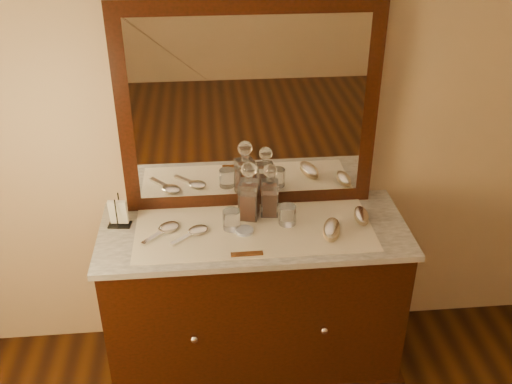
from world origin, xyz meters
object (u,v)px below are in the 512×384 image
at_px(mirror_frame, 249,108).
at_px(decanter_left, 249,196).
at_px(napkin_rack, 118,214).
at_px(pin_dish, 244,231).
at_px(brush_near, 332,230).
at_px(comb, 247,254).
at_px(brush_far, 361,216).
at_px(dresser_cabinet, 254,301).
at_px(decanter_right, 270,195).
at_px(hand_mirror_inner, 195,232).
at_px(hand_mirror_outer, 166,229).

relative_size(mirror_frame, decanter_left, 4.07).
bearing_deg(napkin_rack, decanter_left, 0.96).
distance_m(pin_dish, brush_near, 0.40).
bearing_deg(comb, brush_far, 21.54).
relative_size(mirror_frame, brush_far, 7.91).
bearing_deg(napkin_rack, mirror_frame, 14.59).
bearing_deg(mirror_frame, brush_near, -43.90).
height_order(dresser_cabinet, pin_dish, pin_dish).
xyz_separation_m(pin_dish, decanter_right, (0.13, 0.15, 0.10)).
xyz_separation_m(brush_near, brush_far, (0.17, 0.11, -0.00)).
xyz_separation_m(mirror_frame, brush_far, (0.52, -0.23, -0.48)).
height_order(dresser_cabinet, brush_near, brush_near).
distance_m(pin_dish, hand_mirror_inner, 0.23).
height_order(comb, brush_far, brush_far).
bearing_deg(brush_far, pin_dish, -174.33).
distance_m(comb, decanter_right, 0.37).
distance_m(decanter_right, brush_near, 0.34).
height_order(comb, hand_mirror_inner, hand_mirror_inner).
distance_m(decanter_left, decanter_right, 0.10).
relative_size(dresser_cabinet, comb, 9.95).
bearing_deg(hand_mirror_outer, comb, -31.92).
bearing_deg(decanter_right, napkin_rack, -177.49).
bearing_deg(comb, decanter_right, 66.57).
distance_m(mirror_frame, hand_mirror_inner, 0.62).
bearing_deg(pin_dish, decanter_right, 48.40).
distance_m(napkin_rack, decanter_right, 0.71).
relative_size(pin_dish, hand_mirror_inner, 0.43).
relative_size(dresser_cabinet, mirror_frame, 1.17).
relative_size(decanter_right, brush_far, 1.77).
bearing_deg(brush_far, napkin_rack, 176.83).
xyz_separation_m(comb, hand_mirror_inner, (-0.22, 0.19, 0.00)).
bearing_deg(brush_far, hand_mirror_outer, -179.39).
xyz_separation_m(mirror_frame, decanter_right, (0.09, -0.13, -0.39)).
height_order(decanter_left, hand_mirror_inner, decanter_left).
bearing_deg(mirror_frame, brush_far, -23.70).
height_order(dresser_cabinet, comb, comb).
bearing_deg(hand_mirror_inner, dresser_cabinet, 5.40).
bearing_deg(hand_mirror_outer, mirror_frame, 30.06).
distance_m(comb, decanter_left, 0.33).
bearing_deg(decanter_right, hand_mirror_outer, -168.08).
relative_size(mirror_frame, napkin_rack, 7.66).
xyz_separation_m(decanter_left, decanter_right, (0.10, 0.02, -0.01)).
bearing_deg(comb, mirror_frame, 82.93).
bearing_deg(brush_far, dresser_cabinet, -177.90).
bearing_deg(comb, napkin_rack, 152.04).
height_order(napkin_rack, hand_mirror_outer, napkin_rack).
xyz_separation_m(hand_mirror_outer, hand_mirror_inner, (0.13, -0.03, -0.00)).
relative_size(comb, decanter_left, 0.48).
relative_size(napkin_rack, brush_far, 1.03).
xyz_separation_m(napkin_rack, decanter_left, (0.61, 0.01, 0.05)).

